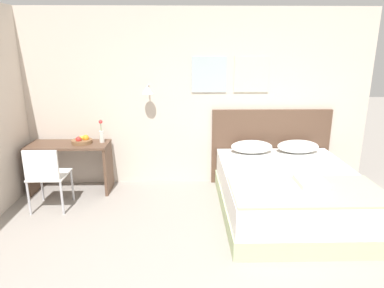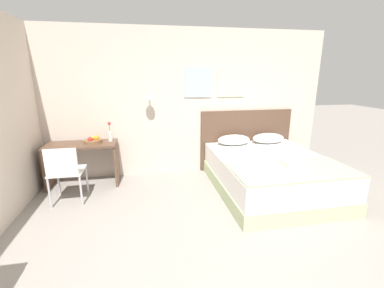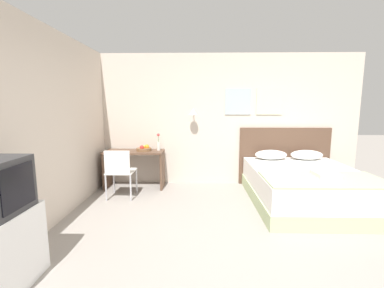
# 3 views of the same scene
# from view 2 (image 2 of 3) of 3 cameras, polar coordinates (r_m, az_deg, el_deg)

# --- Properties ---
(ground_plane) EXTENTS (24.00, 24.00, 0.00)m
(ground_plane) POSITION_cam_2_polar(r_m,az_deg,el_deg) (2.70, 7.21, -28.57)
(ground_plane) COLOR gray
(wall_back) EXTENTS (5.60, 0.31, 2.65)m
(wall_back) POSITION_cam_2_polar(r_m,az_deg,el_deg) (4.81, -2.82, 9.01)
(wall_back) COLOR beige
(wall_back) RESTS_ON ground_plane
(bed) EXTENTS (1.72, 2.10, 0.57)m
(bed) POSITION_cam_2_polar(r_m,az_deg,el_deg) (4.40, 16.93, -6.37)
(bed) COLOR #B2C693
(bed) RESTS_ON ground_plane
(headboard) EXTENTS (1.84, 0.06, 1.17)m
(headboard) POSITION_cam_2_polar(r_m,az_deg,el_deg) (5.24, 11.84, 0.96)
(headboard) COLOR brown
(headboard) RESTS_ON ground_plane
(pillow_left) EXTENTS (0.61, 0.36, 0.19)m
(pillow_left) POSITION_cam_2_polar(r_m,az_deg,el_deg) (4.86, 9.26, 0.91)
(pillow_left) COLOR white
(pillow_left) RESTS_ON bed
(pillow_right) EXTENTS (0.61, 0.36, 0.19)m
(pillow_right) POSITION_cam_2_polar(r_m,az_deg,el_deg) (5.13, 16.57, 1.24)
(pillow_right) COLOR white
(pillow_right) RESTS_ON bed
(throw_blanket) EXTENTS (1.67, 0.84, 0.02)m
(throw_blanket) POSITION_cam_2_polar(r_m,az_deg,el_deg) (3.80, 21.47, -5.40)
(throw_blanket) COLOR #B2C693
(throw_blanket) RESTS_ON bed
(folded_towel_near_foot) EXTENTS (0.31, 0.36, 0.06)m
(folded_towel_near_foot) POSITION_cam_2_polar(r_m,az_deg,el_deg) (3.95, 21.49, -3.99)
(folded_towel_near_foot) COLOR white
(folded_towel_near_foot) RESTS_ON throw_blanket
(desk) EXTENTS (1.15, 0.50, 0.74)m
(desk) POSITION_cam_2_polar(r_m,az_deg,el_deg) (4.72, -23.20, -2.53)
(desk) COLOR brown
(desk) RESTS_ON ground_plane
(desk_chair) EXTENTS (0.46, 0.46, 0.87)m
(desk_chair) POSITION_cam_2_polar(r_m,az_deg,el_deg) (4.14, -26.41, -5.13)
(desk_chair) COLOR white
(desk_chair) RESTS_ON ground_plane
(fruit_bowl) EXTENTS (0.29, 0.29, 0.12)m
(fruit_bowl) POSITION_cam_2_polar(r_m,az_deg,el_deg) (4.62, -21.13, 0.76)
(fruit_bowl) COLOR brown
(fruit_bowl) RESTS_ON desk
(flower_vase) EXTENTS (0.07, 0.07, 0.34)m
(flower_vase) POSITION_cam_2_polar(r_m,az_deg,el_deg) (4.61, -17.75, 2.08)
(flower_vase) COLOR silver
(flower_vase) RESTS_ON desk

